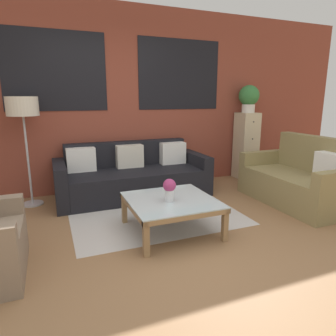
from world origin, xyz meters
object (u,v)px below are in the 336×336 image
settee_vintage (299,181)px  potted_plant (249,97)px  floor_lamp (23,112)px  couch_dark (133,177)px  flower_vase (169,188)px  drawer_cabinet (246,146)px  coffee_table (171,204)px

settee_vintage → potted_plant: size_ratio=3.20×
floor_lamp → potted_plant: 3.59m
settee_vintage → floor_lamp: (-3.44, 1.29, 0.95)m
floor_lamp → potted_plant: size_ratio=3.07×
couch_dark → flower_vase: size_ratio=8.98×
couch_dark → drawer_cabinet: size_ratio=1.87×
settee_vintage → drawer_cabinet: bearing=84.5°
floor_lamp → flower_vase: bearing=-47.8°
settee_vintage → floor_lamp: floor_lamp is taller
flower_vase → settee_vintage: bearing=7.3°
potted_plant → couch_dark: bearing=-173.9°
drawer_cabinet → coffee_table: bearing=-142.8°
potted_plant → coffee_table: bearing=-142.8°
drawer_cabinet → flower_vase: (-2.17, -1.67, -0.08)m
couch_dark → potted_plant: bearing=6.1°
coffee_table → potted_plant: potted_plant is taller
potted_plant → flower_vase: size_ratio=1.93×
drawer_cabinet → floor_lamp: bearing=-178.1°
potted_plant → flower_vase: (-2.17, -1.67, -0.93)m
couch_dark → drawer_cabinet: (2.18, 0.23, 0.31)m
settee_vintage → floor_lamp: 3.80m
floor_lamp → flower_vase: 2.23m
couch_dark → drawer_cabinet: bearing=6.1°
couch_dark → floor_lamp: (-1.40, 0.11, 0.98)m
coffee_table → floor_lamp: 2.29m
coffee_table → floor_lamp: size_ratio=0.63×
settee_vintage → couch_dark: bearing=150.0°
floor_lamp → couch_dark: bearing=-4.7°
settee_vintage → drawer_cabinet: size_ratio=1.28×
coffee_table → potted_plant: bearing=37.2°
couch_dark → flower_vase: couch_dark is taller
drawer_cabinet → couch_dark: bearing=-173.9°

